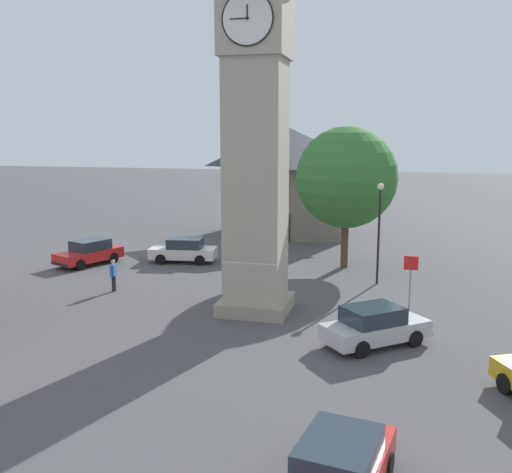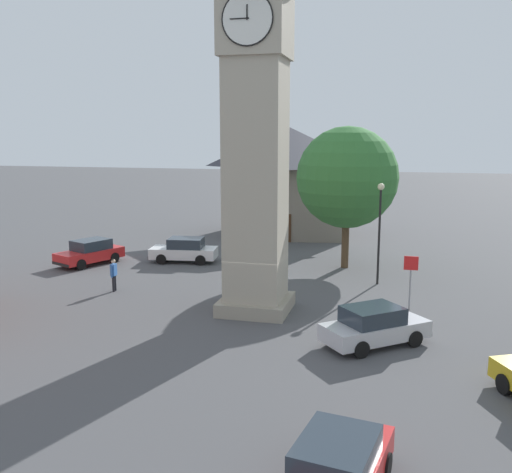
{
  "view_description": "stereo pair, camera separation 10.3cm",
  "coord_description": "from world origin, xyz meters",
  "px_view_note": "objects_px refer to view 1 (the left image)",
  "views": [
    {
      "loc": [
        -6.02,
        24.17,
        7.94
      ],
      "look_at": [
        0.0,
        0.0,
        3.43
      ],
      "focal_mm": 39.95,
      "sensor_mm": 36.0,
      "label": 1
    },
    {
      "loc": [
        -6.12,
        24.15,
        7.94
      ],
      "look_at": [
        0.0,
        0.0,
        3.43
      ],
      "focal_mm": 39.95,
      "sensor_mm": 36.0,
      "label": 2
    }
  ],
  "objects_px": {
    "car_blue_kerb": "(340,469)",
    "car_silver_kerb": "(89,252)",
    "car_white_side": "(184,250)",
    "lamp_post": "(379,218)",
    "car_black_far": "(375,326)",
    "road_sign": "(410,277)",
    "building_corner_back": "(286,180)",
    "pedestrian": "(113,272)",
    "tree": "(346,178)",
    "clock_tower": "(256,47)"
  },
  "relations": [
    {
      "from": "pedestrian",
      "to": "car_white_side",
      "type": "bearing_deg",
      "value": -97.98
    },
    {
      "from": "car_silver_kerb",
      "to": "pedestrian",
      "type": "height_order",
      "value": "pedestrian"
    },
    {
      "from": "car_black_far",
      "to": "building_corner_back",
      "type": "height_order",
      "value": "building_corner_back"
    },
    {
      "from": "tree",
      "to": "lamp_post",
      "type": "height_order",
      "value": "tree"
    },
    {
      "from": "car_black_far",
      "to": "road_sign",
      "type": "xyz_separation_m",
      "value": [
        -1.31,
        -3.51,
        1.14
      ]
    },
    {
      "from": "tree",
      "to": "road_sign",
      "type": "distance_m",
      "value": 10.44
    },
    {
      "from": "car_blue_kerb",
      "to": "lamp_post",
      "type": "bearing_deg",
      "value": -90.29
    },
    {
      "from": "car_silver_kerb",
      "to": "tree",
      "type": "height_order",
      "value": "tree"
    },
    {
      "from": "car_blue_kerb",
      "to": "car_silver_kerb",
      "type": "bearing_deg",
      "value": -48.25
    },
    {
      "from": "clock_tower",
      "to": "tree",
      "type": "relative_size",
      "value": 2.35
    },
    {
      "from": "clock_tower",
      "to": "road_sign",
      "type": "height_order",
      "value": "clock_tower"
    },
    {
      "from": "car_white_side",
      "to": "pedestrian",
      "type": "relative_size",
      "value": 2.56
    },
    {
      "from": "car_silver_kerb",
      "to": "car_black_far",
      "type": "relative_size",
      "value": 1.05
    },
    {
      "from": "pedestrian",
      "to": "building_corner_back",
      "type": "distance_m",
      "value": 19.74
    },
    {
      "from": "road_sign",
      "to": "car_silver_kerb",
      "type": "bearing_deg",
      "value": -17.92
    },
    {
      "from": "car_white_side",
      "to": "tree",
      "type": "height_order",
      "value": "tree"
    },
    {
      "from": "car_white_side",
      "to": "clock_tower",
      "type": "bearing_deg",
      "value": 128.41
    },
    {
      "from": "pedestrian",
      "to": "car_silver_kerb",
      "type": "bearing_deg",
      "value": -49.79
    },
    {
      "from": "pedestrian",
      "to": "road_sign",
      "type": "bearing_deg",
      "value": 176.29
    },
    {
      "from": "building_corner_back",
      "to": "lamp_post",
      "type": "height_order",
      "value": "building_corner_back"
    },
    {
      "from": "car_silver_kerb",
      "to": "tree",
      "type": "distance_m",
      "value": 16.27
    },
    {
      "from": "pedestrian",
      "to": "tree",
      "type": "relative_size",
      "value": 0.2
    },
    {
      "from": "car_white_side",
      "to": "lamp_post",
      "type": "relative_size",
      "value": 0.8
    },
    {
      "from": "car_silver_kerb",
      "to": "car_black_far",
      "type": "xyz_separation_m",
      "value": [
        -17.63,
        9.64,
        0.0
      ]
    },
    {
      "from": "pedestrian",
      "to": "road_sign",
      "type": "xyz_separation_m",
      "value": [
        -14.56,
        0.94,
        0.89
      ]
    },
    {
      "from": "car_black_far",
      "to": "tree",
      "type": "bearing_deg",
      "value": -79.57
    },
    {
      "from": "car_silver_kerb",
      "to": "road_sign",
      "type": "relative_size",
      "value": 1.59
    },
    {
      "from": "car_silver_kerb",
      "to": "car_black_far",
      "type": "bearing_deg",
      "value": 151.33
    },
    {
      "from": "car_white_side",
      "to": "car_black_far",
      "type": "relative_size",
      "value": 1.02
    },
    {
      "from": "clock_tower",
      "to": "car_black_far",
      "type": "xyz_separation_m",
      "value": [
        -5.42,
        3.08,
        -10.78
      ]
    },
    {
      "from": "car_silver_kerb",
      "to": "pedestrian",
      "type": "distance_m",
      "value": 6.79
    },
    {
      "from": "car_blue_kerb",
      "to": "lamp_post",
      "type": "xyz_separation_m",
      "value": [
        -0.1,
        -18.93,
        2.82
      ]
    },
    {
      "from": "tree",
      "to": "lamp_post",
      "type": "distance_m",
      "value": 4.42
    },
    {
      "from": "car_blue_kerb",
      "to": "road_sign",
      "type": "bearing_deg",
      "value": -97.13
    },
    {
      "from": "car_blue_kerb",
      "to": "building_corner_back",
      "type": "distance_m",
      "value": 33.96
    },
    {
      "from": "pedestrian",
      "to": "clock_tower",
      "type": "bearing_deg",
      "value": 170.01
    },
    {
      "from": "car_blue_kerb",
      "to": "car_silver_kerb",
      "type": "distance_m",
      "value": 25.96
    },
    {
      "from": "pedestrian",
      "to": "building_corner_back",
      "type": "height_order",
      "value": "building_corner_back"
    },
    {
      "from": "car_silver_kerb",
      "to": "building_corner_back",
      "type": "bearing_deg",
      "value": -125.57
    },
    {
      "from": "car_blue_kerb",
      "to": "car_silver_kerb",
      "type": "height_order",
      "value": "same"
    },
    {
      "from": "car_blue_kerb",
      "to": "car_white_side",
      "type": "relative_size",
      "value": 1.01
    },
    {
      "from": "car_black_far",
      "to": "pedestrian",
      "type": "distance_m",
      "value": 13.98
    },
    {
      "from": "car_silver_kerb",
      "to": "tree",
      "type": "bearing_deg",
      "value": -168.87
    },
    {
      "from": "tree",
      "to": "road_sign",
      "type": "height_order",
      "value": "tree"
    },
    {
      "from": "clock_tower",
      "to": "pedestrian",
      "type": "relative_size",
      "value": 11.68
    },
    {
      "from": "car_black_far",
      "to": "road_sign",
      "type": "bearing_deg",
      "value": -110.44
    },
    {
      "from": "clock_tower",
      "to": "car_silver_kerb",
      "type": "distance_m",
      "value": 17.56
    },
    {
      "from": "car_blue_kerb",
      "to": "building_corner_back",
      "type": "relative_size",
      "value": 0.43
    },
    {
      "from": "road_sign",
      "to": "car_white_side",
      "type": "bearing_deg",
      "value": -31.08
    },
    {
      "from": "clock_tower",
      "to": "car_black_far",
      "type": "bearing_deg",
      "value": 150.39
    }
  ]
}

